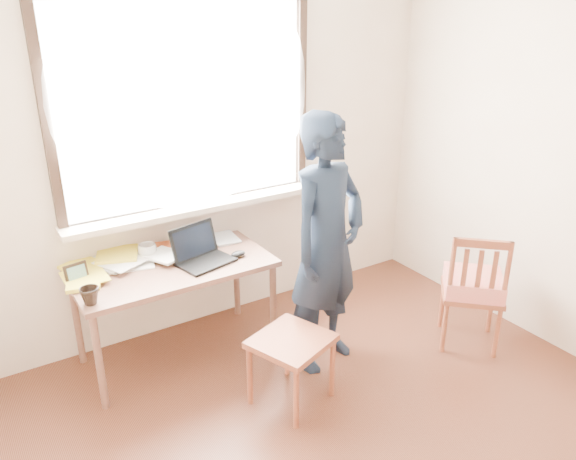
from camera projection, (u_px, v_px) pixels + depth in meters
room_shell at (394, 158)px, 2.36m from camera, size 3.52×4.02×2.61m
desk at (174, 276)px, 3.62m from camera, size 1.26×0.63×0.67m
laptop at (201, 253)px, 3.64m from camera, size 0.39×0.35×0.23m
mug_white at (147, 251)px, 3.69m from camera, size 0.17×0.17×0.09m
mug_dark at (90, 296)px, 3.13m from camera, size 0.15×0.15×0.10m
mouse at (238, 254)px, 3.71m from camera, size 0.10×0.07×0.04m
desk_clutter at (134, 260)px, 3.62m from camera, size 0.80×0.50×0.05m
book_a at (96, 270)px, 3.50m from camera, size 0.33×0.35×0.03m
book_b at (213, 240)px, 3.95m from camera, size 0.19×0.25×0.02m
picture_frame at (76, 274)px, 3.37m from camera, size 0.14×0.04×0.11m
work_chair at (291, 348)px, 3.29m from camera, size 0.53×0.52×0.43m
side_chair at (473, 286)px, 3.82m from camera, size 0.55×0.55×0.86m
person at (327, 245)px, 3.51m from camera, size 0.69×0.54×1.67m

